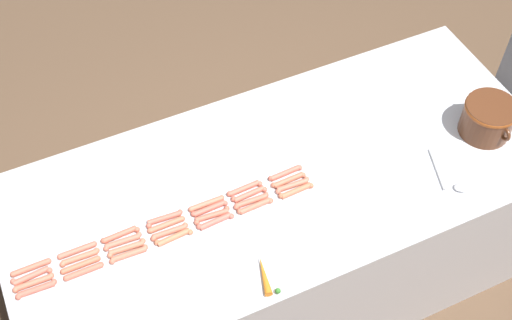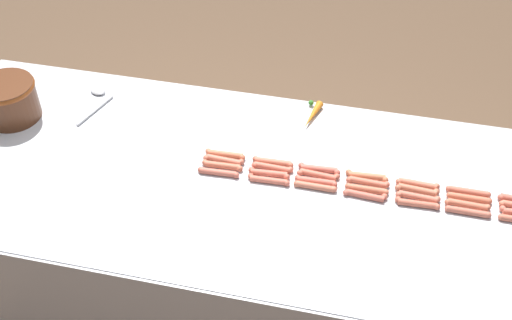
# 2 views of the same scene
# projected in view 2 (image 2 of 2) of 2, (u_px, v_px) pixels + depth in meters

# --- Properties ---
(ground_plane) EXTENTS (20.00, 20.00, 0.00)m
(ground_plane) POSITION_uv_depth(u_px,v_px,m) (229.00, 313.00, 3.03)
(ground_plane) COLOR brown
(griddle_counter) EXTENTS (1.04, 2.40, 0.91)m
(griddle_counter) POSITION_uv_depth(u_px,v_px,m) (226.00, 252.00, 2.72)
(griddle_counter) COLOR #BCBCC1
(griddle_counter) RESTS_ON ground_plane
(hot_dog_1) EXTENTS (0.02, 0.16, 0.02)m
(hot_dog_1) POSITION_uv_depth(u_px,v_px,m) (468.00, 211.00, 2.26)
(hot_dog_1) COLOR #CE6B55
(hot_dog_1) RESTS_ON griddle_counter
(hot_dog_2) EXTENTS (0.03, 0.16, 0.02)m
(hot_dog_2) POSITION_uv_depth(u_px,v_px,m) (417.00, 203.00, 2.29)
(hot_dog_2) COLOR #CD664F
(hot_dog_2) RESTS_ON griddle_counter
(hot_dog_3) EXTENTS (0.03, 0.16, 0.02)m
(hot_dog_3) POSITION_uv_depth(u_px,v_px,m) (365.00, 195.00, 2.32)
(hot_dog_3) COLOR #D16451
(hot_dog_3) RESTS_ON griddle_counter
(hot_dog_4) EXTENTS (0.02, 0.16, 0.02)m
(hot_dog_4) POSITION_uv_depth(u_px,v_px,m) (315.00, 187.00, 2.35)
(hot_dog_4) COLOR #CD6F54
(hot_dog_4) RESTS_ON griddle_counter
(hot_dog_5) EXTENTS (0.03, 0.16, 0.02)m
(hot_dog_5) POSITION_uv_depth(u_px,v_px,m) (269.00, 180.00, 2.38)
(hot_dog_5) COLOR #D36751
(hot_dog_5) RESTS_ON griddle_counter
(hot_dog_6) EXTENTS (0.03, 0.16, 0.02)m
(hot_dog_6) POSITION_uv_depth(u_px,v_px,m) (218.00, 172.00, 2.40)
(hot_dog_6) COLOR #CE6551
(hot_dog_6) RESTS_ON griddle_counter
(hot_dog_8) EXTENTS (0.03, 0.16, 0.02)m
(hot_dog_8) POSITION_uv_depth(u_px,v_px,m) (468.00, 205.00, 2.28)
(hot_dog_8) COLOR #D27053
(hot_dog_8) RESTS_ON griddle_counter
(hot_dog_9) EXTENTS (0.03, 0.16, 0.02)m
(hot_dog_9) POSITION_uv_depth(u_px,v_px,m) (418.00, 197.00, 2.31)
(hot_dog_9) COLOR #CF6E56
(hot_dog_9) RESTS_ON griddle_counter
(hot_dog_10) EXTENTS (0.03, 0.16, 0.02)m
(hot_dog_10) POSITION_uv_depth(u_px,v_px,m) (367.00, 189.00, 2.34)
(hot_dog_10) COLOR #CD6E4F
(hot_dog_10) RESTS_ON griddle_counter
(hot_dog_11) EXTENTS (0.03, 0.16, 0.02)m
(hot_dog_11) POSITION_uv_depth(u_px,v_px,m) (316.00, 181.00, 2.37)
(hot_dog_11) COLOR #D56351
(hot_dog_11) RESTS_ON griddle_counter
(hot_dog_12) EXTENTS (0.03, 0.16, 0.02)m
(hot_dog_12) POSITION_uv_depth(u_px,v_px,m) (269.00, 173.00, 2.40)
(hot_dog_12) COLOR #D56752
(hot_dog_12) RESTS_ON griddle_counter
(hot_dog_13) EXTENTS (0.03, 0.16, 0.02)m
(hot_dog_13) POSITION_uv_depth(u_px,v_px,m) (222.00, 166.00, 2.43)
(hot_dog_13) COLOR #CA6B4E
(hot_dog_13) RESTS_ON griddle_counter
(hot_dog_15) EXTENTS (0.02, 0.16, 0.02)m
(hot_dog_15) POSITION_uv_depth(u_px,v_px,m) (469.00, 198.00, 2.31)
(hot_dog_15) COLOR #D66B4D
(hot_dog_15) RESTS_ON griddle_counter
(hot_dog_16) EXTENTS (0.03, 0.16, 0.02)m
(hot_dog_16) POSITION_uv_depth(u_px,v_px,m) (417.00, 190.00, 2.34)
(hot_dog_16) COLOR #C97153
(hot_dog_16) RESTS_ON griddle_counter
(hot_dog_17) EXTENTS (0.03, 0.16, 0.02)m
(hot_dog_17) POSITION_uv_depth(u_px,v_px,m) (368.00, 182.00, 2.37)
(hot_dog_17) COLOR #D16951
(hot_dog_17) RESTS_ON griddle_counter
(hot_dog_18) EXTENTS (0.03, 0.16, 0.02)m
(hot_dog_18) POSITION_uv_depth(u_px,v_px,m) (318.00, 175.00, 2.39)
(hot_dog_18) COLOR #CD654E
(hot_dog_18) RESTS_ON griddle_counter
(hot_dog_19) EXTENTS (0.03, 0.16, 0.02)m
(hot_dog_19) POSITION_uv_depth(u_px,v_px,m) (272.00, 167.00, 2.42)
(hot_dog_19) COLOR #D16850
(hot_dog_19) RESTS_ON griddle_counter
(hot_dog_20) EXTENTS (0.03, 0.16, 0.02)m
(hot_dog_20) POSITION_uv_depth(u_px,v_px,m) (224.00, 160.00, 2.45)
(hot_dog_20) COLOR #CF6D54
(hot_dog_20) RESTS_ON griddle_counter
(hot_dog_22) EXTENTS (0.02, 0.16, 0.02)m
(hot_dog_22) POSITION_uv_depth(u_px,v_px,m) (468.00, 192.00, 2.33)
(hot_dog_22) COLOR #CC654E
(hot_dog_22) RESTS_ON griddle_counter
(hot_dog_23) EXTENTS (0.03, 0.16, 0.02)m
(hot_dog_23) POSITION_uv_depth(u_px,v_px,m) (418.00, 184.00, 2.36)
(hot_dog_23) COLOR #D16C52
(hot_dog_23) RESTS_ON griddle_counter
(hot_dog_24) EXTENTS (0.03, 0.16, 0.02)m
(hot_dog_24) POSITION_uv_depth(u_px,v_px,m) (367.00, 176.00, 2.39)
(hot_dog_24) COLOR #D3724E
(hot_dog_24) RESTS_ON griddle_counter
(hot_dog_25) EXTENTS (0.03, 0.16, 0.02)m
(hot_dog_25) POSITION_uv_depth(u_px,v_px,m) (319.00, 169.00, 2.42)
(hot_dog_25) COLOR #D16453
(hot_dog_25) RESTS_ON griddle_counter
(hot_dog_26) EXTENTS (0.03, 0.16, 0.02)m
(hot_dog_26) POSITION_uv_depth(u_px,v_px,m) (273.00, 162.00, 2.45)
(hot_dog_26) COLOR #CA6A50
(hot_dog_26) RESTS_ON griddle_counter
(hot_dog_27) EXTENTS (0.03, 0.16, 0.02)m
(hot_dog_27) POSITION_uv_depth(u_px,v_px,m) (225.00, 154.00, 2.48)
(hot_dog_27) COLOR #D16E4C
(hot_dog_27) RESTS_ON griddle_counter
(bean_pot) EXTENTS (0.29, 0.24, 0.16)m
(bean_pot) POSITION_uv_depth(u_px,v_px,m) (8.00, 98.00, 2.60)
(bean_pot) COLOR #562D19
(bean_pot) RESTS_ON griddle_counter
(serving_spoon) EXTENTS (0.27, 0.12, 0.02)m
(serving_spoon) POSITION_uv_depth(u_px,v_px,m) (97.00, 97.00, 2.75)
(serving_spoon) COLOR #B7B7BC
(serving_spoon) RESTS_ON griddle_counter
(carrot) EXTENTS (0.18, 0.07, 0.03)m
(carrot) POSITION_uv_depth(u_px,v_px,m) (312.00, 115.00, 2.65)
(carrot) COLOR orange
(carrot) RESTS_ON griddle_counter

